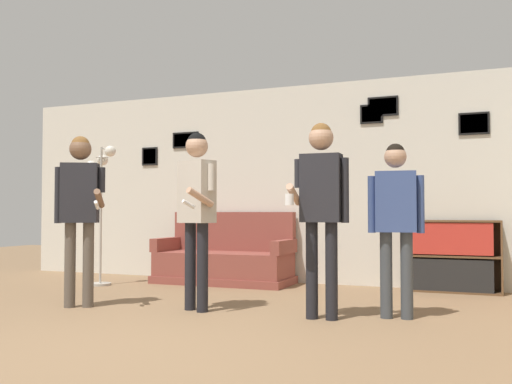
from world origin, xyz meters
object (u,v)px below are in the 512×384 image
bookshelf (452,256)px  person_player_foreground_left (80,201)px  couch (225,260)px  person_watcher_holding_cup (321,197)px  floor_lamp (101,187)px  person_spectator_near_bookshelf (396,212)px  person_player_foreground_center (196,200)px

bookshelf → person_player_foreground_left: size_ratio=0.64×
couch → bookshelf: couch is taller
person_watcher_holding_cup → floor_lamp: bearing=159.5°
couch → person_watcher_holding_cup: bearing=-47.4°
person_spectator_near_bookshelf → bookshelf: bearing=79.0°
couch → floor_lamp: bearing=-149.5°
person_player_foreground_left → person_player_foreground_center: bearing=11.8°
floor_lamp → person_watcher_holding_cup: size_ratio=1.04×
couch → bookshelf: bearing=3.7°
person_spectator_near_bookshelf → person_watcher_holding_cup: bearing=-154.9°
couch → person_spectator_near_bookshelf: (2.53, -1.79, 0.65)m
couch → person_spectator_near_bookshelf: bearing=-35.3°
floor_lamp → person_player_foreground_center: (2.08, -1.27, -0.21)m
person_watcher_holding_cup → person_player_foreground_left: bearing=-173.6°
couch → floor_lamp: 1.92m
couch → person_player_foreground_center: 2.34m
person_player_foreground_left → person_watcher_holding_cup: size_ratio=0.98×
person_spectator_near_bookshelf → couch: bearing=144.7°
couch → person_player_foreground_center: bearing=-72.5°
bookshelf → person_watcher_holding_cup: bearing=-113.8°
floor_lamp → person_spectator_near_bookshelf: floor_lamp is taller
bookshelf → person_player_foreground_center: person_player_foreground_center is taller
couch → person_player_foreground_center: size_ratio=1.07×
couch → person_player_foreground_left: person_player_foreground_left is taller
floor_lamp → person_player_foreground_left: floor_lamp is taller
bookshelf → person_watcher_holding_cup: (-1.00, -2.27, 0.67)m
couch → person_player_foreground_left: size_ratio=1.07×
floor_lamp → couch: bearing=30.5°
couch → person_watcher_holding_cup: 2.93m
person_player_foreground_left → person_player_foreground_center: size_ratio=1.00×
person_player_foreground_center → person_watcher_holding_cup: person_watcher_holding_cup is taller
couch → floor_lamp: size_ratio=1.01×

